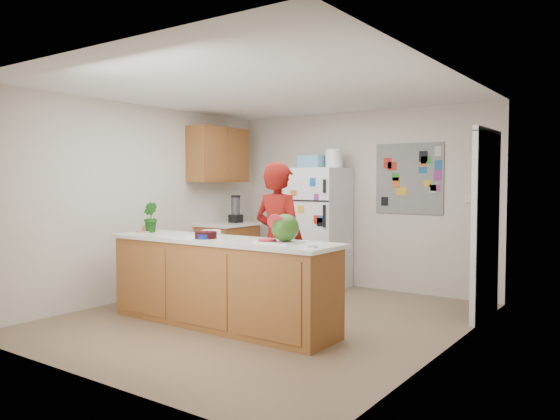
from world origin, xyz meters
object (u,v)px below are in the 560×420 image
Objects in this scene: refrigerator at (318,228)px; watermelon at (285,228)px; person at (279,241)px; cherry_bowl at (206,235)px.

watermelon is at bearing -66.01° from refrigerator.
person reaches higher than refrigerator.
refrigerator is at bearing 113.99° from watermelon.
refrigerator is 1.93m from person.
refrigerator reaches higher than watermelon.
person is at bearing 53.24° from cherry_bowl.
watermelon is at bearing 8.51° from cherry_bowl.
cherry_bowl is (0.13, -2.47, 0.11)m from refrigerator.
watermelon reaches higher than cherry_bowl.
refrigerator reaches higher than cherry_bowl.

